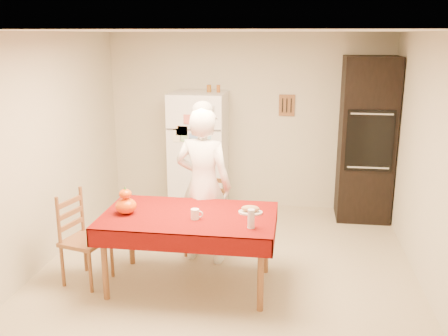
% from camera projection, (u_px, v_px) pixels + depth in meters
% --- Properties ---
extents(floor, '(4.50, 4.50, 0.00)m').
position_uv_depth(floor, '(226.00, 272.00, 5.35)').
color(floor, tan).
rests_on(floor, ground).
extents(room_shell, '(4.02, 4.52, 2.51)m').
position_uv_depth(room_shell, '(226.00, 123.00, 4.93)').
color(room_shell, beige).
rests_on(room_shell, ground).
extents(refrigerator, '(0.75, 0.74, 1.70)m').
position_uv_depth(refrigerator, '(199.00, 153.00, 7.01)').
color(refrigerator, white).
rests_on(refrigerator, floor).
extents(oven_cabinet, '(0.70, 0.62, 2.20)m').
position_uv_depth(oven_cabinet, '(366.00, 140.00, 6.68)').
color(oven_cabinet, black).
rests_on(oven_cabinet, floor).
extents(dining_table, '(1.70, 1.00, 0.76)m').
position_uv_depth(dining_table, '(189.00, 221.00, 4.91)').
color(dining_table, brown).
rests_on(dining_table, floor).
extents(chair_far, '(0.48, 0.47, 0.95)m').
position_uv_depth(chair_far, '(207.00, 210.00, 5.76)').
color(chair_far, brown).
rests_on(chair_far, floor).
extents(chair_left, '(0.49, 0.51, 0.95)m').
position_uv_depth(chair_left, '(80.00, 234.00, 5.05)').
color(chair_left, brown).
rests_on(chair_left, floor).
extents(seated_woman, '(0.70, 0.53, 1.74)m').
position_uv_depth(seated_woman, '(203.00, 186.00, 5.44)').
color(seated_woman, white).
rests_on(seated_woman, floor).
extents(coffee_mug, '(0.08, 0.08, 0.10)m').
position_uv_depth(coffee_mug, '(195.00, 214.00, 4.76)').
color(coffee_mug, white).
rests_on(coffee_mug, dining_table).
extents(pumpkin_lower, '(0.21, 0.21, 0.16)m').
position_uv_depth(pumpkin_lower, '(126.00, 206.00, 4.90)').
color(pumpkin_lower, '#ED3505').
rests_on(pumpkin_lower, dining_table).
extents(pumpkin_upper, '(0.12, 0.12, 0.09)m').
position_uv_depth(pumpkin_upper, '(125.00, 194.00, 4.86)').
color(pumpkin_upper, '#DB3C05').
rests_on(pumpkin_upper, pumpkin_lower).
extents(wine_glass, '(0.07, 0.07, 0.18)m').
position_uv_depth(wine_glass, '(251.00, 219.00, 4.53)').
color(wine_glass, silver).
rests_on(wine_glass, dining_table).
extents(bread_plate, '(0.24, 0.24, 0.02)m').
position_uv_depth(bread_plate, '(250.00, 212.00, 4.92)').
color(bread_plate, silver).
rests_on(bread_plate, dining_table).
extents(bread_loaf, '(0.18, 0.10, 0.06)m').
position_uv_depth(bread_loaf, '(250.00, 209.00, 4.91)').
color(bread_loaf, tan).
rests_on(bread_loaf, bread_plate).
extents(spice_jar_left, '(0.05, 0.05, 0.10)m').
position_uv_depth(spice_jar_left, '(209.00, 89.00, 6.80)').
color(spice_jar_left, brown).
rests_on(spice_jar_left, refrigerator).
extents(spice_jar_mid, '(0.05, 0.05, 0.10)m').
position_uv_depth(spice_jar_mid, '(209.00, 89.00, 6.81)').
color(spice_jar_mid, '#94521B').
rests_on(spice_jar_mid, refrigerator).
extents(spice_jar_right, '(0.05, 0.05, 0.10)m').
position_uv_depth(spice_jar_right, '(218.00, 89.00, 6.79)').
color(spice_jar_right, '#964C1B').
rests_on(spice_jar_right, refrigerator).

